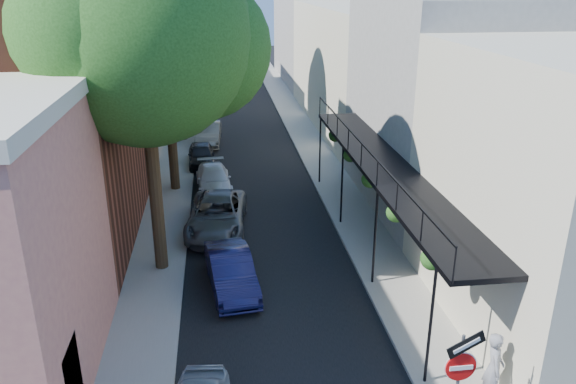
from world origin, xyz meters
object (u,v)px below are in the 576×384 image
object	(u,v)px
parked_car_c	(217,215)
pedestrian	(494,368)
oak_mid	(174,41)
parked_car_d	(214,179)
oak_far	(183,4)
oak_near	(157,40)
parked_car_f	(209,134)
parked_car_b	(231,271)
parked_car_e	(201,155)
sign_post	(460,371)

from	to	relation	value
parked_car_c	pedestrian	xyz separation A→B (m)	(6.42, -10.93, 0.38)
oak_mid	parked_car_d	distance (m)	6.67
oak_far	parked_car_c	bearing A→B (deg)	-83.81
oak_near	parked_car_f	distance (m)	17.33
oak_far	parked_car_b	distance (m)	20.47
parked_car_d	parked_car_e	distance (m)	4.08
sign_post	oak_near	size ratio (longest dim) A/B	0.26
sign_post	parked_car_f	distance (m)	25.62
parked_car_f	parked_car_d	bearing A→B (deg)	-84.46
oak_mid	parked_car_b	size ratio (longest dim) A/B	2.62
parked_car_c	parked_car_d	distance (m)	4.71
parked_car_b	parked_car_d	size ratio (longest dim) A/B	0.99
oak_near	parked_car_b	bearing A→B (deg)	-43.83
oak_mid	oak_far	xyz separation A→B (m)	(0.06, 9.04, 1.20)
sign_post	parked_car_b	bearing A→B (deg)	121.64
parked_car_b	parked_car_f	distance (m)	17.63
pedestrian	parked_car_e	bearing A→B (deg)	38.47
sign_post	oak_mid	bearing A→B (deg)	110.86
sign_post	oak_mid	xyz separation A→B (m)	(-6.58, 17.26, 5.02)
parked_car_b	oak_far	bearing A→B (deg)	88.62
pedestrian	oak_near	bearing A→B (deg)	62.81
parked_car_b	parked_car_d	world-z (taller)	parked_car_b
parked_car_c	parked_car_f	bearing A→B (deg)	97.35
parked_car_e	pedestrian	xyz separation A→B (m)	(7.20, -19.66, 0.46)
oak_far	parked_car_b	xyz separation A→B (m)	(1.95, -18.90, -7.62)
oak_far	parked_car_f	xyz separation A→B (m)	(1.13, -1.29, -7.59)
parked_car_f	parked_car_e	bearing A→B (deg)	-91.60
parked_car_b	parked_car_f	world-z (taller)	parked_car_f
parked_car_d	parked_car_f	distance (m)	8.21
parked_car_c	oak_far	bearing A→B (deg)	101.74
oak_mid	parked_car_c	bearing A→B (deg)	-72.75
oak_near	pedestrian	xyz separation A→B (m)	(7.97, -8.12, -6.82)
parked_car_f	pedestrian	xyz separation A→B (m)	(6.82, -23.84, 0.39)
oak_mid	pedestrian	size ratio (longest dim) A/B	5.43
sign_post	parked_car_c	world-z (taller)	sign_post
oak_mid	pedestrian	bearing A→B (deg)	-63.51
oak_far	parked_car_e	bearing A→B (deg)	-82.15
oak_mid	parked_car_e	xyz separation A→B (m)	(0.82, 3.57, -6.46)
sign_post	parked_car_e	bearing A→B (deg)	105.46
oak_near	parked_car_b	distance (m)	7.73
parked_car_b	parked_car_c	size ratio (longest dim) A/B	0.80
parked_car_f	oak_near	bearing A→B (deg)	-90.58
sign_post	oak_near	xyz separation A→B (m)	(-6.53, 9.29, 5.84)
oak_far	parked_car_e	size ratio (longest dim) A/B	3.38
oak_near	oak_mid	world-z (taller)	oak_near
oak_far	parked_car_c	size ratio (longest dim) A/B	2.43
parked_car_b	parked_car_e	bearing A→B (deg)	87.83
parked_car_d	parked_car_f	bearing A→B (deg)	87.71
oak_mid	parked_car_b	world-z (taller)	oak_mid
oak_far	pedestrian	distance (m)	27.32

